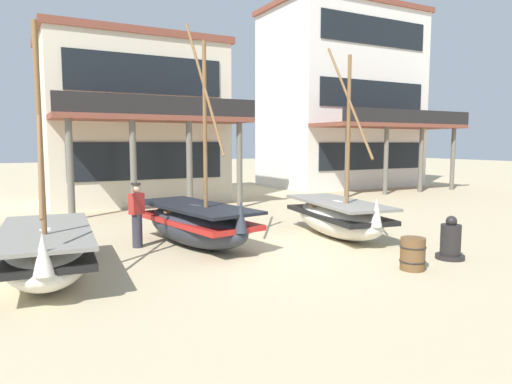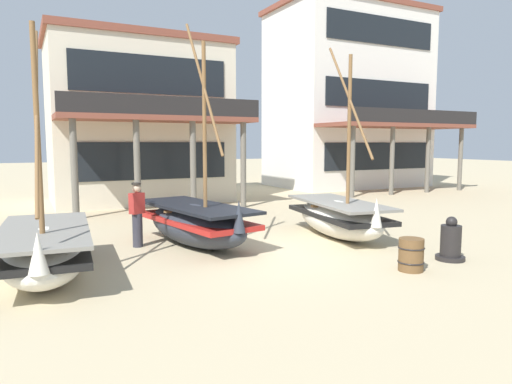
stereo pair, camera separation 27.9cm
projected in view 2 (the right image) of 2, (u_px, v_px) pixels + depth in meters
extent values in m
plane|color=tan|center=(274.00, 251.00, 11.61)|extent=(120.00, 120.00, 0.00)
ellipsoid|color=silver|center=(338.00, 219.00, 13.34)|extent=(2.10, 4.25, 1.04)
cube|color=black|center=(339.00, 214.00, 13.33)|extent=(2.09, 4.09, 0.12)
cube|color=gray|center=(339.00, 203.00, 13.29)|extent=(2.14, 4.18, 0.07)
cone|color=silver|center=(376.00, 213.00, 11.45)|extent=(0.34, 0.34, 0.73)
cylinder|color=brown|center=(349.00, 136.00, 12.61)|extent=(0.10, 0.10, 4.35)
cylinder|color=brown|center=(350.00, 100.00, 12.50)|extent=(0.45, 2.46, 3.20)
cube|color=brown|center=(334.00, 205.00, 13.59)|extent=(1.42, 0.38, 0.06)
ellipsoid|color=silver|center=(45.00, 252.00, 9.36)|extent=(2.00, 4.37, 1.00)
cube|color=black|center=(45.00, 246.00, 9.35)|extent=(2.01, 4.20, 0.12)
cube|color=gray|center=(44.00, 230.00, 9.31)|extent=(2.05, 4.29, 0.07)
cone|color=silver|center=(38.00, 253.00, 7.44)|extent=(0.36, 0.36, 0.70)
cylinder|color=brown|center=(38.00, 138.00, 8.63)|extent=(0.10, 0.10, 4.22)
cylinder|color=brown|center=(37.00, 114.00, 8.58)|extent=(0.29, 2.61, 3.58)
cube|color=brown|center=(45.00, 233.00, 9.62)|extent=(1.58, 0.29, 0.06)
ellipsoid|color=#2D333D|center=(195.00, 225.00, 12.26)|extent=(2.23, 4.41, 1.08)
cube|color=red|center=(195.00, 220.00, 12.25)|extent=(2.22, 4.25, 0.13)
cube|color=black|center=(195.00, 206.00, 12.21)|extent=(2.26, 4.34, 0.08)
cone|color=#2D333D|center=(239.00, 216.00, 10.60)|extent=(0.35, 0.35, 0.76)
cylinder|color=brown|center=(205.00, 132.00, 11.58)|extent=(0.10, 0.10, 4.45)
cylinder|color=brown|center=(204.00, 87.00, 11.47)|extent=(0.37, 1.71, 3.40)
cube|color=brown|center=(189.00, 209.00, 12.47)|extent=(1.45, 0.41, 0.06)
cylinder|color=#33333D|center=(138.00, 230.00, 12.04)|extent=(0.26, 0.26, 0.88)
cube|color=#B22D28|center=(137.00, 203.00, 11.97)|extent=(0.42, 0.35, 0.54)
sphere|color=beige|center=(136.00, 188.00, 11.92)|extent=(0.22, 0.22, 0.22)
cylinder|color=#2D2823|center=(136.00, 184.00, 11.91)|extent=(0.24, 0.24, 0.05)
cylinder|color=black|center=(450.00, 258.00, 10.72)|extent=(0.66, 0.66, 0.10)
cylinder|color=black|center=(451.00, 241.00, 10.68)|extent=(0.46, 0.46, 0.72)
sphere|color=black|center=(452.00, 222.00, 10.63)|extent=(0.25, 0.25, 0.25)
cylinder|color=brown|center=(411.00, 255.00, 9.78)|extent=(0.52, 0.52, 0.70)
torus|color=black|center=(411.00, 248.00, 9.77)|extent=(0.56, 0.56, 0.03)
torus|color=black|center=(411.00, 262.00, 9.80)|extent=(0.56, 0.56, 0.03)
cube|color=beige|center=(138.00, 125.00, 21.51)|extent=(7.70, 5.07, 7.11)
cube|color=brown|center=(136.00, 43.00, 21.12)|extent=(8.01, 5.28, 0.30)
cube|color=black|center=(153.00, 161.00, 19.41)|extent=(6.47, 0.06, 1.56)
cube|color=black|center=(151.00, 75.00, 19.03)|extent=(6.47, 0.06, 1.56)
cube|color=brown|center=(159.00, 119.00, 18.26)|extent=(7.70, 2.24, 0.20)
cylinder|color=#666056|center=(74.00, 169.00, 16.27)|extent=(0.24, 0.24, 3.55)
cylinder|color=#666056|center=(137.00, 168.00, 17.27)|extent=(0.24, 0.24, 3.55)
cylinder|color=#666056|center=(193.00, 166.00, 18.26)|extent=(0.24, 0.24, 3.55)
cylinder|color=#666056|center=(243.00, 165.00, 19.25)|extent=(0.24, 0.24, 3.55)
cube|color=black|center=(167.00, 105.00, 17.26)|extent=(7.70, 0.08, 0.70)
cube|color=white|center=(347.00, 101.00, 29.01)|extent=(9.00, 5.96, 10.59)
cube|color=brown|center=(349.00, 12.00, 28.43)|extent=(9.36, 6.20, 0.30)
cube|color=black|center=(378.00, 156.00, 26.70)|extent=(7.56, 0.06, 1.55)
cube|color=black|center=(380.00, 94.00, 26.33)|extent=(7.56, 0.06, 1.55)
cube|color=black|center=(382.00, 30.00, 25.95)|extent=(7.56, 0.06, 1.55)
cube|color=brown|center=(397.00, 126.00, 25.25)|extent=(9.00, 2.94, 0.20)
cylinder|color=#666056|center=(353.00, 162.00, 22.79)|extent=(0.24, 0.24, 3.53)
cylinder|color=#666056|center=(392.00, 161.00, 23.95)|extent=(0.24, 0.24, 3.53)
cylinder|color=#666056|center=(428.00, 160.00, 25.11)|extent=(0.24, 0.24, 3.53)
cylinder|color=#666056|center=(460.00, 159.00, 26.27)|extent=(0.24, 0.24, 3.53)
cube|color=black|center=(417.00, 116.00, 23.95)|extent=(9.00, 0.08, 0.70)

